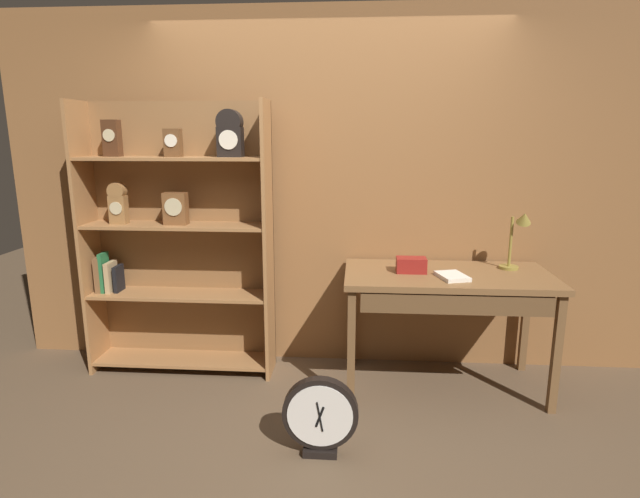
# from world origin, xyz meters

# --- Properties ---
(ground_plane) EXTENTS (10.00, 10.00, 0.00)m
(ground_plane) POSITION_xyz_m (0.00, 0.00, 0.00)
(ground_plane) COLOR brown
(back_wood_panel) EXTENTS (4.80, 0.05, 2.60)m
(back_wood_panel) POSITION_xyz_m (0.00, 1.28, 1.30)
(back_wood_panel) COLOR brown
(back_wood_panel) RESTS_ON ground
(bookshelf) EXTENTS (1.33, 0.31, 1.95)m
(bookshelf) POSITION_xyz_m (-1.07, 1.03, 1.00)
(bookshelf) COLOR #9E6B3D
(bookshelf) RESTS_ON ground
(workbench) EXTENTS (1.37, 0.71, 0.82)m
(workbench) POSITION_xyz_m (0.83, 0.84, 0.73)
(workbench) COLOR brown
(workbench) RESTS_ON ground
(desk_lamp) EXTENTS (0.18, 0.18, 0.42)m
(desk_lamp) POSITION_xyz_m (1.30, 0.98, 1.06)
(desk_lamp) COLOR olive
(desk_lamp) RESTS_ON workbench
(toolbox_small) EXTENTS (0.20, 0.12, 0.10)m
(toolbox_small) POSITION_xyz_m (0.58, 0.87, 0.87)
(toolbox_small) COLOR maroon
(toolbox_small) RESTS_ON workbench
(open_repair_manual) EXTENTS (0.22, 0.26, 0.02)m
(open_repair_manual) POSITION_xyz_m (0.83, 0.74, 0.83)
(open_repair_manual) COLOR silver
(open_repair_manual) RESTS_ON workbench
(round_clock_large) EXTENTS (0.41, 0.11, 0.45)m
(round_clock_large) POSITION_xyz_m (0.03, 0.02, 0.23)
(round_clock_large) COLOR black
(round_clock_large) RESTS_ON ground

